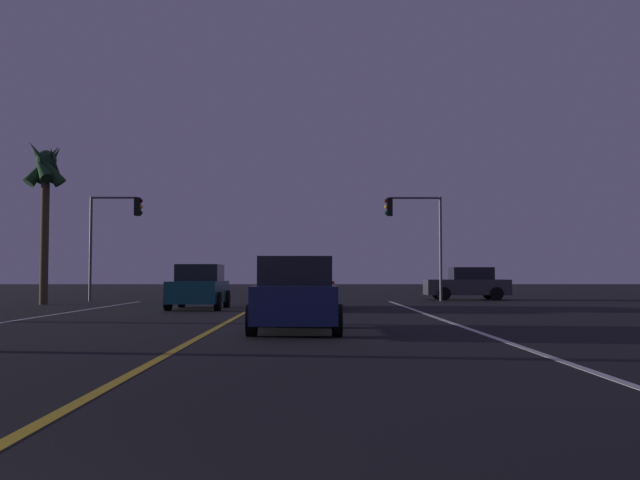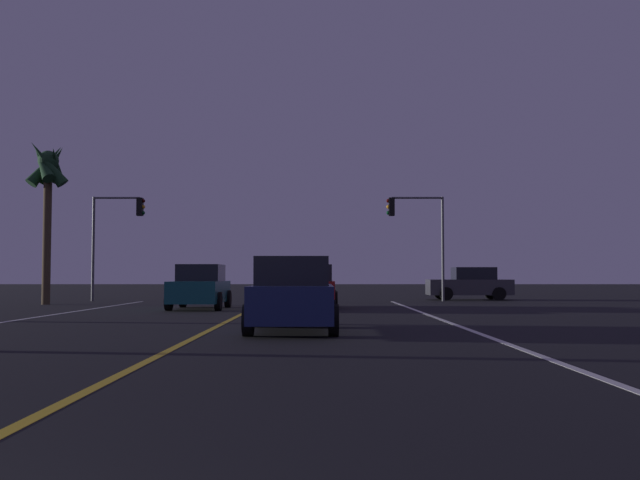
% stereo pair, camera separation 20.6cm
% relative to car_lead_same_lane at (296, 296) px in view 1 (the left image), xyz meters
% --- Properties ---
extents(lane_edge_right, '(0.16, 38.91, 0.01)m').
position_rel_car_lead_same_lane_xyz_m(lane_edge_right, '(4.14, -0.84, -0.82)').
color(lane_edge_right, silver).
rests_on(lane_edge_right, ground).
extents(lane_center_divider, '(0.16, 38.91, 0.01)m').
position_rel_car_lead_same_lane_xyz_m(lane_center_divider, '(-1.97, -0.84, -0.82)').
color(lane_center_divider, gold).
rests_on(lane_center_divider, ground).
extents(car_lead_same_lane, '(2.02, 4.30, 1.70)m').
position_rel_car_lead_same_lane_xyz_m(car_lead_same_lane, '(0.00, 0.00, 0.00)').
color(car_lead_same_lane, black).
rests_on(car_lead_same_lane, ground).
extents(car_oncoming, '(2.02, 4.30, 1.70)m').
position_rel_car_lead_same_lane_xyz_m(car_oncoming, '(-3.97, 10.99, 0.00)').
color(car_oncoming, black).
rests_on(car_oncoming, ground).
extents(car_ahead_far, '(2.02, 4.30, 1.70)m').
position_rel_car_lead_same_lane_xyz_m(car_ahead_far, '(0.27, 11.88, 0.00)').
color(car_ahead_far, black).
rests_on(car_ahead_far, ground).
extents(car_crossing_side, '(4.30, 2.02, 1.70)m').
position_rel_car_lead_same_lane_xyz_m(car_crossing_side, '(8.46, 21.01, 0.00)').
color(car_crossing_side, black).
rests_on(car_crossing_side, ground).
extents(traffic_light_near_right, '(2.87, 0.36, 5.19)m').
position_rel_car_lead_same_lane_xyz_m(traffic_light_near_right, '(5.37, 19.11, 3.04)').
color(traffic_light_near_right, '#4C4C51').
rests_on(traffic_light_near_right, ground).
extents(traffic_light_near_left, '(2.63, 0.36, 5.19)m').
position_rel_car_lead_same_lane_xyz_m(traffic_light_near_left, '(-9.44, 19.11, 3.02)').
color(traffic_light_near_left, '#4C4C51').
rests_on(traffic_light_near_left, ground).
extents(palm_tree_left_far, '(2.05, 1.94, 7.28)m').
position_rel_car_lead_same_lane_xyz_m(palm_tree_left_far, '(-11.44, 15.09, 4.88)').
color(palm_tree_left_far, '#473826').
rests_on(palm_tree_left_far, ground).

